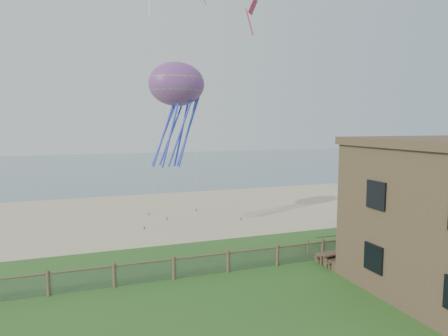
{
  "coord_description": "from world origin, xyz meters",
  "views": [
    {
      "loc": [
        -7.29,
        -13.73,
        8.05
      ],
      "look_at": [
        0.48,
        8.0,
        5.51
      ],
      "focal_mm": 32.0,
      "sensor_mm": 36.0,
      "label": 1
    }
  ],
  "objects": [
    {
      "name": "ground",
      "position": [
        0.0,
        0.0,
        0.0
      ],
      "size": [
        160.0,
        160.0,
        0.0
      ],
      "primitive_type": "plane",
      "color": "#2C5E20",
      "rests_on": "ground"
    },
    {
      "name": "sand_beach",
      "position": [
        0.0,
        22.0,
        0.0
      ],
      "size": [
        72.0,
        20.0,
        0.02
      ],
      "primitive_type": "cube",
      "color": "#C3B58D",
      "rests_on": "ground"
    },
    {
      "name": "ocean",
      "position": [
        0.0,
        66.0,
        0.0
      ],
      "size": [
        160.0,
        68.0,
        0.02
      ],
      "primitive_type": "cube",
      "color": "slate",
      "rests_on": "ground"
    },
    {
      "name": "chainlink_fence",
      "position": [
        0.0,
        6.0,
        0.55
      ],
      "size": [
        36.2,
        0.2,
        1.25
      ],
      "primitive_type": null,
      "color": "brown",
      "rests_on": "ground"
    },
    {
      "name": "motel_deck",
      "position": [
        13.0,
        5.0,
        0.25
      ],
      "size": [
        15.0,
        2.0,
        0.5
      ],
      "primitive_type": "cube",
      "color": "brown",
      "rests_on": "ground"
    },
    {
      "name": "picnic_table",
      "position": [
        6.06,
        5.0,
        0.36
      ],
      "size": [
        1.83,
        1.44,
        0.73
      ],
      "primitive_type": null,
      "rotation": [
        0.0,
        0.0,
        0.08
      ],
      "color": "brown",
      "rests_on": "ground"
    },
    {
      "name": "octopus_kite",
      "position": [
        -0.97,
        13.6,
        8.82
      ],
      "size": [
        4.16,
        3.29,
        7.67
      ],
      "primitive_type": null,
      "rotation": [
        0.0,
        0.0,
        0.19
      ],
      "color": "red"
    },
    {
      "name": "kite_red",
      "position": [
        4.32,
        12.75,
        15.71
      ],
      "size": [
        1.81,
        1.76,
        2.16
      ],
      "primitive_type": null,
      "rotation": [
        0.44,
        0.0,
        0.86
      ],
      "color": "#C72349"
    }
  ]
}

